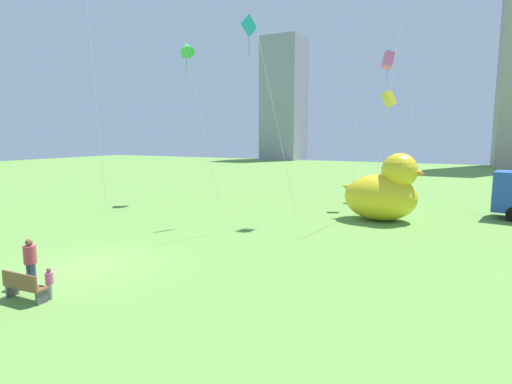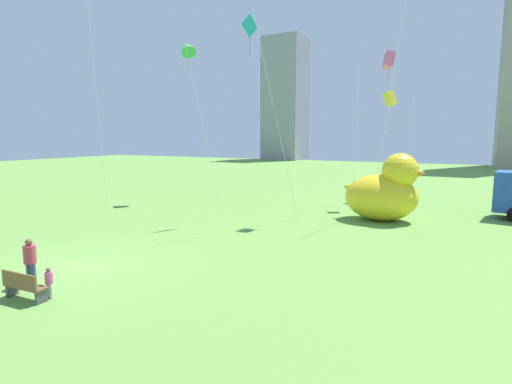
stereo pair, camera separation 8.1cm
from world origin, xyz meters
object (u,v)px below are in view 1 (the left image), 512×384
park_bench (24,286)px  kite_pink (388,61)px  person_adult (30,260)px  giant_inflatable_duck (384,192)px  kite_teal (251,34)px  kite_green (186,48)px  person_child (50,282)px  kite_yellow (389,99)px

park_bench → kite_pink: 25.46m
park_bench → person_adult: person_adult is taller
person_adult → giant_inflatable_duck: (8.46, 16.31, 0.81)m
kite_teal → kite_green: 9.28m
person_adult → person_child: (1.45, -0.39, -0.36)m
person_child → kite_yellow: (5.70, 25.43, 7.24)m
kite_teal → person_child: bearing=-89.9°
kite_yellow → giant_inflatable_duck: bearing=-81.5°
person_child → kite_green: (-7.98, 18.08, 10.98)m
kite_green → giant_inflatable_duck: bearing=-5.3°
kite_teal → kite_green: size_ratio=0.96×
person_adult → giant_inflatable_duck: giant_inflatable_duck is taller
park_bench → kite_pink: kite_pink is taller
person_child → kite_pink: size_ratio=0.09×
park_bench → kite_yellow: 27.63m
park_bench → giant_inflatable_duck: 18.79m
kite_yellow → kite_pink: 4.01m
person_adult → kite_pink: bearing=71.1°
park_bench → giant_inflatable_duck: size_ratio=0.31×
person_child → kite_yellow: size_ratio=0.11×
park_bench → person_child: 0.73m
park_bench → person_child: person_child is taller
kite_pink → kite_teal: 10.65m
park_bench → kite_teal: (0.54, 13.87, 10.16)m
kite_yellow → kite_green: 15.97m
kite_pink → kite_green: (-13.98, -4.09, 1.43)m
park_bench → kite_pink: size_ratio=0.14×
giant_inflatable_duck → kite_teal: kite_teal is taller
park_bench → person_adult: (-0.89, 0.86, 0.42)m
person_child → kite_yellow: kite_yellow is taller
person_adult → person_child: size_ratio=1.67×
kite_yellow → kite_teal: (-5.71, -12.04, 2.85)m
person_adult → kite_pink: size_ratio=0.15×
kite_pink → kite_teal: bearing=-124.5°
giant_inflatable_duck → kite_yellow: kite_yellow is taller
kite_green → kite_yellow: bearing=28.3°
kite_pink → kite_green: bearing=-163.7°
giant_inflatable_duck → kite_pink: kite_pink is taller
kite_yellow → kite_pink: size_ratio=0.79×
kite_teal → giant_inflatable_duck: bearing=25.1°
kite_pink → kite_teal: size_ratio=0.92×
park_bench → giant_inflatable_duck: giant_inflatable_duck is taller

